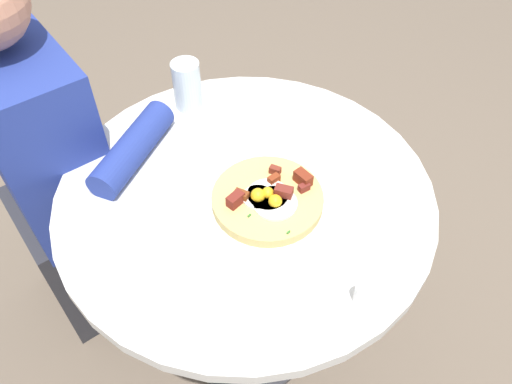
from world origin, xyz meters
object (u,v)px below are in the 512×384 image
at_px(person_seated, 60,188).
at_px(salt_shaker, 362,294).
at_px(bread_plate, 247,116).
at_px(knife, 163,274).
at_px(dining_table, 246,238).
at_px(pizza_plate, 267,205).
at_px(water_glass, 187,85).
at_px(fork, 155,291).
at_px(breakfast_pizza, 268,198).

height_order(person_seated, salt_shaker, person_seated).
relative_size(bread_plate, knife, 1.01).
bearing_deg(dining_table, bread_plate, 142.51).
distance_m(knife, salt_shaker, 0.36).
bearing_deg(person_seated, pizza_plate, 29.34).
height_order(person_seated, knife, person_seated).
height_order(knife, water_glass, water_glass).
xyz_separation_m(fork, water_glass, (-0.41, 0.33, 0.05)).
bearing_deg(breakfast_pizza, pizza_plate, -167.66).
xyz_separation_m(dining_table, salt_shaker, (0.34, 0.01, 0.19)).
xyz_separation_m(pizza_plate, bread_plate, (-0.25, 0.13, -0.00)).
distance_m(knife, water_glass, 0.50).
height_order(breakfast_pizza, water_glass, water_glass).
height_order(dining_table, breakfast_pizza, breakfast_pizza).
bearing_deg(person_seated, salt_shaker, 20.20).
xyz_separation_m(breakfast_pizza, fork, (0.04, -0.29, -0.02)).
relative_size(pizza_plate, bread_plate, 1.55).
relative_size(breakfast_pizza, salt_shaker, 4.96).
distance_m(dining_table, water_glass, 0.39).
xyz_separation_m(dining_table, bread_plate, (-0.19, 0.14, 0.18)).
height_order(person_seated, fork, person_seated).
height_order(bread_plate, knife, bread_plate).
distance_m(fork, salt_shaker, 0.37).
distance_m(fork, water_glass, 0.53).
distance_m(dining_table, fork, 0.34).
xyz_separation_m(pizza_plate, breakfast_pizza, (0.00, 0.00, 0.02)).
bearing_deg(knife, person_seated, 149.13).
bearing_deg(bread_plate, salt_shaker, -14.49).
bearing_deg(water_glass, salt_shaker, -4.22).
bearing_deg(dining_table, fork, -69.73).
bearing_deg(dining_table, salt_shaker, 1.51).
bearing_deg(pizza_plate, water_glass, 173.00).
relative_size(dining_table, fork, 4.47).
relative_size(pizza_plate, fork, 1.56).
distance_m(person_seated, pizza_plate, 0.64).
height_order(breakfast_pizza, salt_shaker, breakfast_pizza).
bearing_deg(bread_plate, dining_table, -37.49).
height_order(dining_table, pizza_plate, pizza_plate).
bearing_deg(fork, person_seated, 145.99).
bearing_deg(pizza_plate, breakfast_pizza, 12.34).
distance_m(bread_plate, fork, 0.51).
height_order(person_seated, water_glass, person_seated).
relative_size(knife, salt_shaker, 3.93).
bearing_deg(pizza_plate, fork, -82.43).
xyz_separation_m(pizza_plate, knife, (0.02, -0.26, 0.00)).
height_order(pizza_plate, breakfast_pizza, breakfast_pizza).
height_order(breakfast_pizza, bread_plate, breakfast_pizza).
distance_m(pizza_plate, bread_plate, 0.29).
bearing_deg(salt_shaker, pizza_plate, 179.63).
bearing_deg(breakfast_pizza, person_seated, -150.69).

